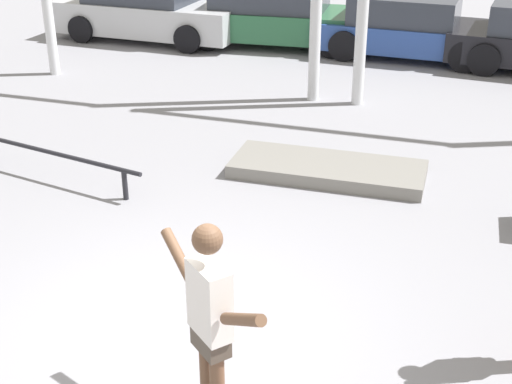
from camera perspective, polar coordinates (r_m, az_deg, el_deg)
name	(u,v)px	position (r m, az deg, el deg)	size (l,w,h in m)	color
ground_plane	(176,331)	(6.83, -6.43, -10.98)	(36.00, 36.00, 0.00)	gray
skateboarder	(210,315)	(5.33, -3.71, -9.80)	(1.16, 1.00, 1.72)	brown
manual_pad	(328,169)	(9.87, 5.75, 1.83)	(2.64, 1.03, 0.18)	slate
grind_rail	(52,156)	(9.96, -16.03, 2.76)	(2.94, 0.64, 0.43)	black
parked_car_silver	(149,9)	(17.41, -8.57, 14.26)	(4.47, 2.12, 1.46)	#B7BABF
parked_car_green	(276,17)	(16.68, 1.60, 13.81)	(4.66, 2.17, 1.27)	#28603D
parked_car_blue	(409,27)	(16.03, 12.11, 12.77)	(4.09, 2.08, 1.30)	#284793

